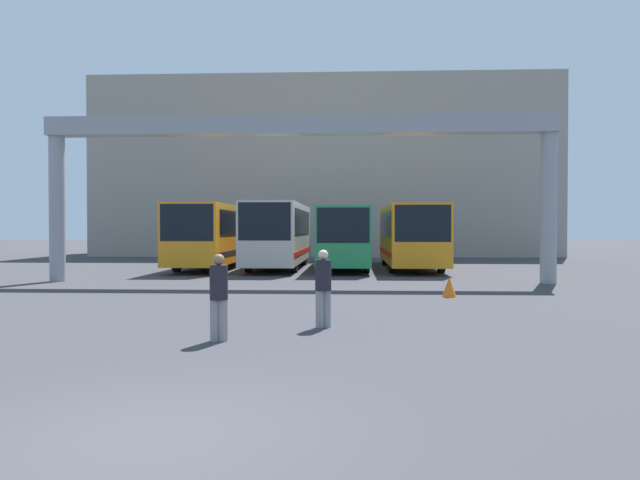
% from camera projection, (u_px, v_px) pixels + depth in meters
% --- Properties ---
extents(ground_plane, '(200.00, 200.00, 0.00)m').
position_uv_depth(ground_plane, '(145.00, 439.00, 6.14)').
color(ground_plane, '#38383D').
extents(building_backdrop, '(34.09, 12.00, 13.09)m').
position_uv_depth(building_backdrop, '(326.00, 172.00, 50.04)').
color(building_backdrop, gray).
rests_on(building_backdrop, ground).
extents(overhead_gantry, '(19.39, 0.80, 6.33)m').
position_uv_depth(overhead_gantry, '(298.00, 148.00, 23.67)').
color(overhead_gantry, gray).
rests_on(overhead_gantry, ground).
extents(bus_slot_0, '(2.56, 10.76, 3.22)m').
position_uv_depth(bus_slot_0, '(214.00, 232.00, 32.16)').
color(bus_slot_0, orange).
rests_on(bus_slot_0, ground).
extents(bus_slot_1, '(2.49, 10.81, 3.28)m').
position_uv_depth(bus_slot_1, '(279.00, 232.00, 32.02)').
color(bus_slot_1, beige).
rests_on(bus_slot_1, ground).
extents(bus_slot_2, '(2.46, 10.99, 3.05)m').
position_uv_depth(bus_slot_2, '(345.00, 234.00, 31.94)').
color(bus_slot_2, '#268C4C').
rests_on(bus_slot_2, ground).
extents(bus_slot_3, '(2.61, 11.23, 3.16)m').
position_uv_depth(bus_slot_3, '(410.00, 233.00, 31.89)').
color(bus_slot_3, orange).
rests_on(bus_slot_3, ground).
extents(pedestrian_near_center, '(0.33, 0.33, 1.60)m').
position_uv_depth(pedestrian_near_center, '(219.00, 295.00, 11.44)').
color(pedestrian_near_center, gray).
rests_on(pedestrian_near_center, ground).
extents(pedestrian_far_center, '(0.34, 0.34, 1.62)m').
position_uv_depth(pedestrian_far_center, '(323.00, 286.00, 12.99)').
color(pedestrian_far_center, gray).
rests_on(pedestrian_far_center, ground).
extents(traffic_cone, '(0.44, 0.44, 0.61)m').
position_uv_depth(traffic_cone, '(449.00, 287.00, 18.73)').
color(traffic_cone, orange).
rests_on(traffic_cone, ground).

